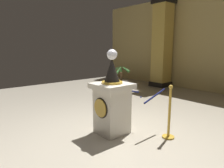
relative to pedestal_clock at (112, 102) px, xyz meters
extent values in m
plane|color=#B2A893|center=(0.05, 0.07, -0.66)|extent=(12.92, 12.92, 0.00)
cube|color=silver|center=(0.00, 0.00, -0.19)|extent=(0.57, 0.57, 0.95)
cube|color=silver|center=(0.00, 0.00, 0.33)|extent=(0.71, 0.71, 0.10)
cylinder|color=gold|center=(0.00, -0.29, -0.08)|extent=(0.37, 0.03, 0.37)
cylinder|color=black|center=(0.00, -0.28, -0.08)|extent=(0.41, 0.01, 0.41)
cylinder|color=gold|center=(0.00, 0.00, 0.40)|extent=(0.43, 0.43, 0.04)
cone|color=black|center=(0.00, 0.00, 0.66)|extent=(0.31, 0.31, 0.47)
cylinder|color=gold|center=(0.00, 0.00, 0.88)|extent=(0.03, 0.03, 0.05)
sphere|color=silver|center=(0.00, 0.00, 0.96)|extent=(0.21, 0.21, 0.21)
cylinder|color=gold|center=(0.91, 0.69, -0.65)|extent=(0.24, 0.24, 0.03)
cylinder|color=gold|center=(0.91, 0.69, -0.17)|extent=(0.05, 0.05, 0.98)
sphere|color=gold|center=(0.91, 0.69, 0.36)|extent=(0.08, 0.08, 0.08)
cylinder|color=gold|center=(-0.48, 0.59, -0.65)|extent=(0.24, 0.24, 0.03)
cylinder|color=gold|center=(-0.48, 0.59, -0.19)|extent=(0.05, 0.05, 0.95)
sphere|color=gold|center=(-0.48, 0.59, 0.32)|extent=(0.08, 0.08, 0.08)
cylinder|color=#141947|center=(0.56, 0.67, 0.13)|extent=(0.09, 0.71, 0.21)
cylinder|color=#141947|center=(-0.13, 0.62, 0.13)|extent=(0.09, 0.71, 0.21)
sphere|color=#141947|center=(0.22, 0.64, 0.04)|extent=(0.04, 0.04, 0.04)
cube|color=black|center=(-2.49, 5.01, -0.56)|extent=(0.76, 0.76, 0.20)
cube|color=gold|center=(-2.49, 5.01, 1.20)|extent=(0.66, 0.66, 3.74)
cube|color=black|center=(-2.49, 5.01, 2.99)|extent=(0.79, 0.79, 0.16)
cylinder|color=#2D2823|center=(-2.62, 2.69, -0.44)|extent=(0.58, 0.58, 0.46)
cylinder|color=brown|center=(-2.62, 2.69, -0.04)|extent=(0.08, 0.08, 0.33)
cone|color=#387533|center=(-2.44, 2.72, 0.27)|extent=(0.39, 0.16, 0.26)
cone|color=#387533|center=(-2.59, 2.88, 0.27)|extent=(0.14, 0.36, 0.31)
cone|color=#387533|center=(-2.77, 2.81, 0.27)|extent=(0.32, 0.29, 0.34)
cone|color=#387533|center=(-2.79, 2.61, 0.27)|extent=(0.37, 0.27, 0.29)
cone|color=#387533|center=(-2.55, 2.52, 0.27)|extent=(0.21, 0.35, 0.33)
camera|label=1|loc=(3.08, -2.60, 1.11)|focal=32.69mm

